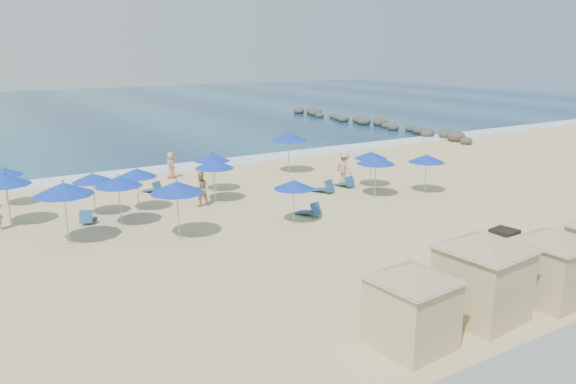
# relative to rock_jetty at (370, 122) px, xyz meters

# --- Properties ---
(ground) EXTENTS (160.00, 160.00, 0.00)m
(ground) POSITION_rel_rock_jetty_xyz_m (-24.01, -24.90, -0.36)
(ground) COLOR #D4BC86
(ground) RESTS_ON ground
(ocean) EXTENTS (160.00, 80.00, 0.06)m
(ocean) POSITION_rel_rock_jetty_xyz_m (-24.01, 30.10, -0.33)
(ocean) COLOR navy
(ocean) RESTS_ON ground
(surf_line) EXTENTS (160.00, 2.50, 0.08)m
(surf_line) POSITION_rel_rock_jetty_xyz_m (-24.01, -9.40, -0.32)
(surf_line) COLOR white
(surf_line) RESTS_ON ground
(rock_jetty) EXTENTS (2.56, 26.66, 0.96)m
(rock_jetty) POSITION_rel_rock_jetty_xyz_m (0.00, 0.00, 0.00)
(rock_jetty) COLOR #332E2A
(rock_jetty) RESTS_ON ground
(trash_bin) EXTENTS (0.98, 0.98, 0.88)m
(trash_bin) POSITION_rel_rock_jetty_xyz_m (-19.13, -30.75, 0.08)
(trash_bin) COLOR black
(trash_bin) RESTS_ON ground
(cabana_0) EXTENTS (4.06, 4.06, 2.56)m
(cabana_0) POSITION_rel_rock_jetty_xyz_m (-27.25, -34.08, 1.10)
(cabana_0) COLOR #C6B688
(cabana_0) RESTS_ON ground
(cabana_1) EXTENTS (4.60, 4.60, 2.90)m
(cabana_1) POSITION_rel_rock_jetty_xyz_m (-24.38, -33.97, 1.30)
(cabana_1) COLOR #C6B688
(cabana_1) RESTS_ON ground
(cabana_2) EXTENTS (4.17, 4.17, 2.62)m
(cabana_2) POSITION_rel_rock_jetty_xyz_m (-21.65, -34.33, 1.14)
(cabana_2) COLOR #C6B688
(cabana_2) RESTS_ON ground
(umbrella_0) EXTENTS (2.14, 2.14, 2.43)m
(umbrella_0) POSITION_rel_rock_jetty_xyz_m (-34.94, -17.13, 1.75)
(umbrella_0) COLOR #A5A8AD
(umbrella_0) RESTS_ON ground
(umbrella_1) EXTENTS (2.34, 2.34, 2.66)m
(umbrella_1) POSITION_rel_rock_jetty_xyz_m (-33.27, -21.02, 1.95)
(umbrella_1) COLOR #A5A8AD
(umbrella_1) RESTS_ON ground
(umbrella_2) EXTENTS (1.87, 1.87, 2.13)m
(umbrella_2) POSITION_rel_rock_jetty_xyz_m (-31.38, -17.53, 1.49)
(umbrella_2) COLOR #A5A8AD
(umbrella_2) RESTS_ON ground
(umbrella_3) EXTENTS (2.23, 2.23, 2.54)m
(umbrella_3) POSITION_rel_rock_jetty_xyz_m (-29.26, -22.72, 1.84)
(umbrella_3) COLOR #A5A8AD
(umbrella_3) RESTS_ON ground
(umbrella_4) EXTENTS (1.92, 1.92, 2.19)m
(umbrella_4) POSITION_rel_rock_jetty_xyz_m (-29.40, -17.83, 1.54)
(umbrella_4) COLOR #A5A8AD
(umbrella_4) RESTS_ON ground
(umbrella_5) EXTENTS (2.02, 2.02, 2.30)m
(umbrella_5) POSITION_rel_rock_jetty_xyz_m (-25.57, -18.32, 1.63)
(umbrella_5) COLOR #A5A8AD
(umbrella_5) RESTS_ON ground
(umbrella_6) EXTENTS (1.83, 1.83, 2.09)m
(umbrella_6) POSITION_rel_rock_jetty_xyz_m (-24.13, -23.48, 1.45)
(umbrella_6) COLOR #A5A8AD
(umbrella_6) RESTS_ON ground
(umbrella_7) EXTENTS (1.95, 1.95, 2.22)m
(umbrella_7) POSITION_rel_rock_jetty_xyz_m (-24.78, -16.30, 1.57)
(umbrella_7) COLOR #A5A8AD
(umbrella_7) RESTS_ON ground
(umbrella_8) EXTENTS (2.02, 2.02, 2.30)m
(umbrella_8) POSITION_rel_rock_jetty_xyz_m (-17.99, -21.82, 1.63)
(umbrella_8) COLOR #A5A8AD
(umbrella_8) RESTS_ON ground
(umbrella_9) EXTENTS (2.35, 2.35, 2.68)m
(umbrella_9) POSITION_rel_rock_jetty_xyz_m (-18.76, -14.46, 1.96)
(umbrella_9) COLOR #A5A8AD
(umbrella_9) RESTS_ON ground
(umbrella_10) EXTENTS (1.87, 1.87, 2.13)m
(umbrella_10) POSITION_rel_rock_jetty_xyz_m (-16.81, -20.04, 1.48)
(umbrella_10) COLOR #A5A8AD
(umbrella_10) RESTS_ON ground
(umbrella_11) EXTENTS (1.95, 1.95, 2.22)m
(umbrella_11) POSITION_rel_rock_jetty_xyz_m (-15.17, -22.66, 1.56)
(umbrella_11) COLOR #A5A8AD
(umbrella_11) RESTS_ON ground
(umbrella_12) EXTENTS (2.08, 2.08, 2.37)m
(umbrella_12) POSITION_rel_rock_jetty_xyz_m (-30.80, -19.78, 1.69)
(umbrella_12) COLOR #A5A8AD
(umbrella_12) RESTS_ON ground
(umbrella_13) EXTENTS (1.79, 1.79, 2.04)m
(umbrella_13) POSITION_rel_rock_jetty_xyz_m (-34.69, -13.52, 1.41)
(umbrella_13) COLOR #A5A8AD
(umbrella_13) RESTS_ON ground
(beach_chair_1) EXTENTS (0.99, 1.36, 0.69)m
(beach_chair_1) POSITION_rel_rock_jetty_xyz_m (-31.95, -18.49, -0.12)
(beach_chair_1) COLOR navy
(beach_chair_1) RESTS_ON ground
(beach_chair_2) EXTENTS (0.99, 1.33, 0.67)m
(beach_chair_2) POSITION_rel_rock_jetty_xyz_m (-27.64, -14.78, -0.13)
(beach_chair_2) COLOR navy
(beach_chair_2) RESTS_ON ground
(beach_chair_3) EXTENTS (0.95, 1.41, 0.71)m
(beach_chair_3) POSITION_rel_rock_jetty_xyz_m (-22.83, -22.88, -0.11)
(beach_chair_3) COLOR navy
(beach_chair_3) RESTS_ON ground
(beach_chair_4) EXTENTS (1.06, 1.52, 0.77)m
(beach_chair_4) POSITION_rel_rock_jetty_xyz_m (-19.74, -19.65, -0.10)
(beach_chair_4) COLOR navy
(beach_chair_4) RESTS_ON ground
(beach_chair_5) EXTENTS (0.68, 1.29, 0.68)m
(beach_chair_5) POSITION_rel_rock_jetty_xyz_m (-17.96, -19.28, -0.13)
(beach_chair_5) COLOR navy
(beach_chair_5) RESTS_ON ground
(beachgoer_1) EXTENTS (0.90, 0.73, 1.73)m
(beachgoer_1) POSITION_rel_rock_jetty_xyz_m (-26.48, -18.54, 0.50)
(beachgoer_1) COLOR tan
(beachgoer_1) RESTS_ON ground
(beachgoer_2) EXTENTS (0.76, 1.23, 1.84)m
(beachgoer_2) POSITION_rel_rock_jetty_xyz_m (-17.44, -18.44, 0.56)
(beachgoer_2) COLOR tan
(beachgoer_2) RESTS_ON ground
(beachgoer_3) EXTENTS (0.88, 0.93, 1.60)m
(beachgoer_3) POSITION_rel_rock_jetty_xyz_m (-25.54, -11.90, 0.44)
(beachgoer_3) COLOR tan
(beachgoer_3) RESTS_ON ground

